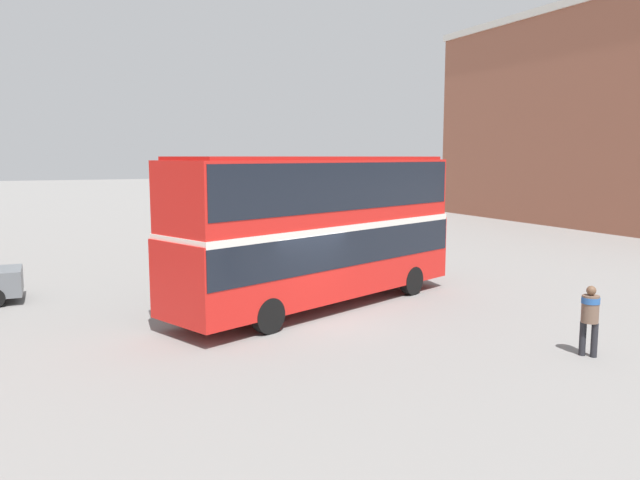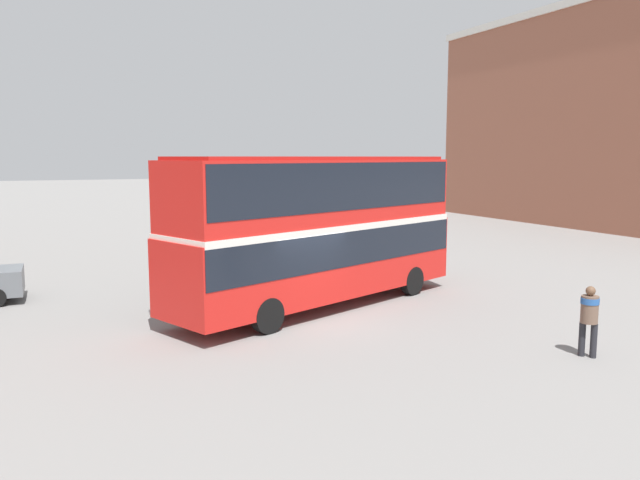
% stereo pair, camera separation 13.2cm
% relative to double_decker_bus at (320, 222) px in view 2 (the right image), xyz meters
% --- Properties ---
extents(ground_plane, '(240.00, 240.00, 0.00)m').
position_rel_double_decker_bus_xyz_m(ground_plane, '(-0.95, -1.44, -2.67)').
color(ground_plane, gray).
extents(building_row_right, '(8.69, 29.40, 14.66)m').
position_rel_double_decker_bus_xyz_m(building_row_right, '(27.77, 12.40, 4.67)').
color(building_row_right, '#935642').
rests_on(building_row_right, ground_plane).
extents(double_decker_bus, '(10.67, 6.25, 4.68)m').
position_rel_double_decker_bus_xyz_m(double_decker_bus, '(0.00, 0.00, 0.00)').
color(double_decker_bus, red).
rests_on(double_decker_bus, ground_plane).
extents(pedestrian_foreground, '(0.58, 0.58, 1.69)m').
position_rel_double_decker_bus_xyz_m(pedestrian_foreground, '(3.73, -7.11, -1.63)').
color(pedestrian_foreground, '#232328').
rests_on(pedestrian_foreground, ground_plane).
extents(parked_car_kerb_far, '(4.37, 2.33, 1.62)m').
position_rel_double_decker_bus_xyz_m(parked_car_kerb_far, '(5.56, 11.00, -1.85)').
color(parked_car_kerb_far, silver).
rests_on(parked_car_kerb_far, ground_plane).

